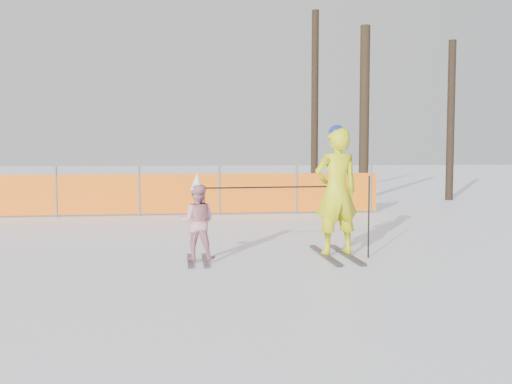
{
  "coord_description": "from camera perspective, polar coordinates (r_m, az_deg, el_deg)",
  "views": [
    {
      "loc": [
        -1.1,
        -7.91,
        1.59
      ],
      "look_at": [
        0.0,
        0.5,
        1.0
      ],
      "focal_mm": 40.0,
      "sensor_mm": 36.0,
      "label": 1
    }
  ],
  "objects": [
    {
      "name": "safety_fence",
      "position": [
        14.62,
        -15.23,
        -0.21
      ],
      "size": [
        14.18,
        0.06,
        1.25
      ],
      "color": "#595960",
      "rests_on": "ground"
    },
    {
      "name": "child",
      "position": [
        8.32,
        -5.91,
        -2.95
      ],
      "size": [
        0.59,
        1.02,
        1.29
      ],
      "color": "black",
      "rests_on": "ground"
    },
    {
      "name": "tree_trunks",
      "position": [
        20.18,
        11.08,
        7.88
      ],
      "size": [
        4.3,
        2.62,
        6.67
      ],
      "color": "black",
      "rests_on": "ground"
    },
    {
      "name": "ski_poles",
      "position": [
        8.53,
        5.3,
        -0.72
      ],
      "size": [
        2.46,
        0.21,
        1.24
      ],
      "color": "black",
      "rests_on": "ground"
    },
    {
      "name": "adult",
      "position": [
        8.76,
        8.03,
        0.1
      ],
      "size": [
        0.77,
        1.67,
        2.01
      ],
      "color": "black",
      "rests_on": "ground"
    },
    {
      "name": "ground",
      "position": [
        8.15,
        0.46,
        -7.28
      ],
      "size": [
        120.0,
        120.0,
        0.0
      ],
      "primitive_type": "plane",
      "color": "white",
      "rests_on": "ground"
    }
  ]
}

